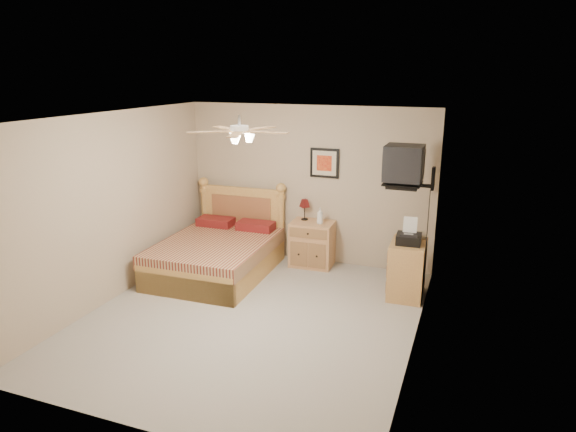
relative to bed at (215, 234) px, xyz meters
name	(u,v)px	position (x,y,z in m)	size (l,w,h in m)	color
floor	(251,317)	(1.09, -1.12, -0.64)	(4.50, 4.50, 0.00)	gray
ceiling	(247,117)	(1.09, -1.12, 1.86)	(4.00, 4.50, 0.04)	white
wall_back	(308,185)	(1.09, 1.13, 0.61)	(4.00, 0.04, 2.50)	tan
wall_front	(132,298)	(1.09, -3.37, 0.61)	(4.00, 0.04, 2.50)	tan
wall_left	(112,208)	(-0.91, -1.12, 0.61)	(0.04, 4.50, 2.50)	tan
wall_right	(420,241)	(3.09, -1.12, 0.61)	(0.04, 4.50, 2.50)	tan
bed	(215,234)	(0.00, 0.00, 0.00)	(1.50, 1.97, 1.28)	#C1863F
nightstand	(312,244)	(1.25, 0.88, -0.28)	(0.66, 0.49, 0.71)	#B2794F
table_lamp	(305,210)	(1.09, 0.97, 0.24)	(0.18, 0.18, 0.34)	#581313
lotion_bottle	(320,216)	(1.38, 0.84, 0.20)	(0.10, 0.10, 0.26)	silver
framed_picture	(325,163)	(1.36, 1.11, 0.98)	(0.46, 0.04, 0.46)	black
dresser	(407,269)	(2.82, 0.23, -0.25)	(0.46, 0.66, 0.78)	#A56E47
fax_machine	(409,231)	(2.82, 0.17, 0.31)	(0.32, 0.34, 0.34)	black
magazine_lower	(412,236)	(2.82, 0.50, 0.15)	(0.18, 0.25, 0.02)	beige
magazine_upper	(412,234)	(2.82, 0.50, 0.17)	(0.20, 0.27, 0.02)	gray
wall_tv	(415,167)	(2.84, 0.22, 1.17)	(0.56, 0.46, 0.58)	black
ceiling_fan	(239,131)	(1.09, -1.32, 1.72)	(1.14, 1.14, 0.28)	white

